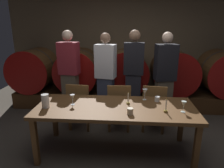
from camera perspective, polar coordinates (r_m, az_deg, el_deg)
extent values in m
plane|color=#4C443A|center=(3.17, 3.05, -20.16)|extent=(7.40, 7.40, 0.00)
cube|color=brown|center=(5.20, 3.98, 9.30)|extent=(5.69, 0.24, 2.46)
cube|color=#4C2D16|center=(4.92, 3.68, -3.79)|extent=(5.12, 0.90, 0.36)
cylinder|color=brown|center=(5.22, -20.82, 3.86)|extent=(0.96, 0.88, 0.96)
cylinder|color=maroon|center=(4.82, -23.05, 2.62)|extent=(0.97, 0.03, 0.97)
cylinder|color=maroon|center=(5.63, -18.91, 4.92)|extent=(0.97, 0.03, 0.97)
cylinder|color=#2D2D33|center=(5.22, -20.82, 3.86)|extent=(0.96, 0.04, 0.96)
cylinder|color=#513319|center=(4.86, -9.18, 3.87)|extent=(0.96, 0.88, 0.96)
cylinder|color=#9E1411|center=(4.43, -10.53, 2.55)|extent=(0.97, 0.03, 0.97)
cylinder|color=#9E1411|center=(5.30, -8.06, 4.97)|extent=(0.97, 0.03, 0.97)
cylinder|color=#2D2D33|center=(4.86, -9.18, 3.87)|extent=(0.96, 0.04, 0.96)
cylinder|color=brown|center=(4.73, 4.03, 3.68)|extent=(0.96, 0.88, 0.96)
cylinder|color=#9E1411|center=(4.29, 3.98, 2.31)|extent=(0.97, 0.03, 0.97)
cylinder|color=#9E1411|center=(5.18, 4.07, 4.82)|extent=(0.97, 0.03, 0.97)
cylinder|color=#2D2D33|center=(4.73, 4.03, 3.68)|extent=(0.96, 0.04, 0.96)
cylinder|color=#513319|center=(4.84, 16.67, 3.32)|extent=(0.96, 0.88, 0.96)
cylinder|color=maroon|center=(4.41, 17.87, 1.94)|extent=(0.97, 0.03, 0.97)
cylinder|color=maroon|center=(5.28, 15.67, 4.47)|extent=(0.97, 0.03, 0.97)
cylinder|color=#2D2D33|center=(4.84, 16.67, 3.32)|extent=(0.96, 0.04, 0.96)
cylinder|color=brown|center=(5.18, 28.43, 2.84)|extent=(0.96, 0.88, 0.96)
cylinder|color=#9E1411|center=(5.59, 26.61, 3.98)|extent=(0.97, 0.03, 0.97)
cylinder|color=#2D2D33|center=(5.18, 28.43, 2.84)|extent=(0.96, 0.04, 0.96)
cube|color=brown|center=(2.96, 0.94, -6.70)|extent=(2.28, 0.89, 0.05)
cube|color=brown|center=(3.05, -20.63, -15.04)|extent=(0.07, 0.07, 0.70)
cube|color=brown|center=(2.94, 22.46, -16.56)|extent=(0.07, 0.07, 0.70)
cube|color=brown|center=(3.67, -15.65, -8.91)|extent=(0.07, 0.07, 0.70)
cube|color=brown|center=(3.58, 18.75, -9.89)|extent=(0.07, 0.07, 0.70)
cube|color=brown|center=(3.85, -8.58, -5.75)|extent=(0.43, 0.43, 0.04)
cube|color=brown|center=(3.61, -9.61, -3.44)|extent=(0.40, 0.07, 0.42)
cube|color=brown|center=(4.05, -5.39, -8.03)|extent=(0.05, 0.05, 0.42)
cube|color=brown|center=(4.14, -9.99, -7.63)|extent=(0.05, 0.05, 0.42)
cube|color=brown|center=(3.75, -6.71, -10.16)|extent=(0.05, 0.05, 0.42)
cube|color=brown|center=(3.85, -11.65, -9.65)|extent=(0.05, 0.05, 0.42)
cube|color=brown|center=(3.77, 1.98, -6.07)|extent=(0.41, 0.41, 0.04)
cube|color=brown|center=(3.52, 1.99, -3.75)|extent=(0.40, 0.05, 0.42)
cube|color=brown|center=(4.02, 4.43, -8.18)|extent=(0.05, 0.05, 0.42)
cube|color=brown|center=(4.02, -0.47, -8.12)|extent=(0.05, 0.05, 0.42)
cube|color=brown|center=(3.71, 4.58, -10.39)|extent=(0.05, 0.05, 0.42)
cube|color=brown|center=(3.72, -0.75, -10.32)|extent=(0.05, 0.05, 0.42)
cube|color=brown|center=(3.80, 11.58, -6.20)|extent=(0.45, 0.45, 0.04)
cube|color=brown|center=(3.55, 11.77, -3.90)|extent=(0.40, 0.09, 0.42)
cube|color=brown|center=(4.06, 13.85, -8.41)|extent=(0.05, 0.05, 0.42)
cube|color=brown|center=(4.05, 9.00, -8.13)|extent=(0.05, 0.05, 0.42)
cube|color=brown|center=(3.75, 13.99, -10.59)|extent=(0.05, 0.05, 0.42)
cube|color=brown|center=(3.75, 8.71, -10.29)|extent=(0.05, 0.05, 0.42)
cube|color=brown|center=(4.26, -11.36, -3.31)|extent=(0.32, 0.23, 0.93)
cube|color=maroon|center=(4.06, -11.99, 7.01)|extent=(0.41, 0.28, 0.62)
sphere|color=beige|center=(4.01, -12.36, 13.07)|extent=(0.20, 0.20, 0.20)
cube|color=#33384C|center=(4.13, -1.70, -4.02)|extent=(0.34, 0.26, 0.87)
cube|color=silver|center=(3.93, -1.80, 6.35)|extent=(0.42, 0.31, 0.64)
sphere|color=#8C664C|center=(3.87, -1.86, 12.72)|extent=(0.19, 0.19, 0.19)
cube|color=black|center=(4.18, 5.85, -3.41)|extent=(0.32, 0.22, 0.93)
cube|color=black|center=(3.98, 6.18, 7.09)|extent=(0.40, 0.27, 0.61)
sphere|color=#8C664C|center=(3.93, 6.38, 13.29)|extent=(0.21, 0.21, 0.21)
cube|color=brown|center=(4.09, 13.95, -4.77)|extent=(0.33, 0.25, 0.87)
cube|color=black|center=(3.88, 14.74, 5.82)|extent=(0.42, 0.30, 0.66)
sphere|color=beige|center=(3.83, 15.25, 12.41)|extent=(0.20, 0.20, 0.20)
cylinder|color=olive|center=(3.04, 4.49, -5.32)|extent=(0.05, 0.05, 0.02)
cylinder|color=#EDE5CC|center=(3.01, 4.53, -3.81)|extent=(0.02, 0.02, 0.15)
cone|color=yellow|center=(2.98, 4.57, -2.29)|extent=(0.01, 0.01, 0.02)
cylinder|color=olive|center=(2.86, 14.71, -7.32)|extent=(0.05, 0.05, 0.02)
cylinder|color=#EDE5CC|center=(2.83, 14.84, -5.72)|extent=(0.02, 0.02, 0.15)
cone|color=yellow|center=(2.80, 14.97, -4.09)|extent=(0.01, 0.01, 0.02)
cylinder|color=white|center=(3.03, -18.11, -4.53)|extent=(0.10, 0.10, 0.19)
cylinder|color=white|center=(3.06, -10.85, -5.64)|extent=(0.06, 0.06, 0.00)
cylinder|color=white|center=(3.05, -10.89, -4.90)|extent=(0.01, 0.01, 0.08)
cone|color=white|center=(3.02, -10.97, -3.56)|extent=(0.07, 0.07, 0.07)
cylinder|color=white|center=(3.24, 9.05, -4.30)|extent=(0.06, 0.06, 0.00)
cylinder|color=white|center=(3.22, 9.09, -3.55)|extent=(0.01, 0.01, 0.09)
cone|color=white|center=(3.19, 9.15, -2.11)|extent=(0.08, 0.08, 0.09)
cylinder|color=silver|center=(2.94, 19.16, -7.33)|extent=(0.06, 0.06, 0.00)
cylinder|color=silver|center=(2.92, 19.23, -6.65)|extent=(0.01, 0.01, 0.07)
cone|color=silver|center=(2.89, 19.37, -5.28)|extent=(0.07, 0.07, 0.08)
cylinder|color=beige|center=(2.70, 5.08, -7.58)|extent=(0.08, 0.08, 0.09)
cylinder|color=white|center=(3.19, 12.50, -4.11)|extent=(0.07, 0.07, 0.08)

